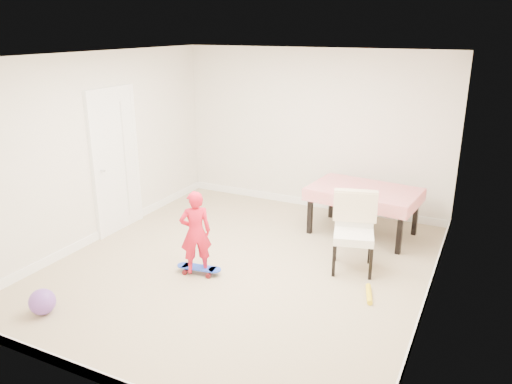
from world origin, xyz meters
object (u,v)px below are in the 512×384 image
at_px(child, 196,235).
at_px(dining_chair, 354,233).
at_px(dining_table, 363,211).
at_px(skateboard, 199,270).
at_px(balloon, 42,302).

bearing_deg(child, dining_chair, 169.58).
bearing_deg(child, dining_table, -165.15).
xyz_separation_m(dining_table, skateboard, (-1.48, -2.11, -0.31)).
height_order(dining_table, balloon, dining_table).
relative_size(dining_chair, child, 0.94).
height_order(dining_chair, child, child).
xyz_separation_m(child, balloon, (-0.99, -1.48, -0.38)).
xyz_separation_m(dining_chair, child, (-1.68, -0.96, 0.03)).
height_order(dining_table, skateboard, dining_table).
height_order(skateboard, balloon, balloon).
bearing_deg(dining_chair, child, -165.53).
height_order(dining_chair, balloon, dining_chair).
bearing_deg(skateboard, balloon, -133.02).
xyz_separation_m(dining_chair, skateboard, (-1.67, -0.93, -0.45)).
bearing_deg(dining_chair, skateboard, -165.98).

